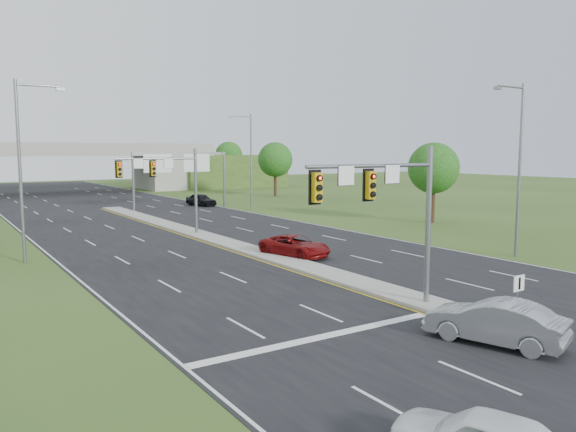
# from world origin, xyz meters

# --- Properties ---
(ground) EXTENTS (240.00, 240.00, 0.00)m
(ground) POSITION_xyz_m (0.00, 0.00, 0.00)
(ground) COLOR #324C1B
(ground) RESTS_ON ground
(road) EXTENTS (24.00, 160.00, 0.02)m
(road) POSITION_xyz_m (0.00, 35.00, 0.01)
(road) COLOR black
(road) RESTS_ON ground
(median) EXTENTS (2.00, 54.00, 0.16)m
(median) POSITION_xyz_m (0.00, 23.00, 0.10)
(median) COLOR gray
(median) RESTS_ON road
(median_nose) EXTENTS (2.00, 2.00, 0.16)m
(median_nose) POSITION_xyz_m (0.00, -4.00, 0.10)
(median_nose) COLOR gray
(median_nose) RESTS_ON road
(lane_markings) EXTENTS (23.72, 160.00, 0.01)m
(lane_markings) POSITION_xyz_m (-0.60, 28.91, 0.02)
(lane_markings) COLOR gold
(lane_markings) RESTS_ON road
(signal_mast_near) EXTENTS (6.62, 0.60, 7.00)m
(signal_mast_near) POSITION_xyz_m (-2.26, -0.07, 4.73)
(signal_mast_near) COLOR slate
(signal_mast_near) RESTS_ON ground
(signal_mast_far) EXTENTS (6.62, 0.60, 7.00)m
(signal_mast_far) POSITION_xyz_m (-2.26, 24.93, 4.73)
(signal_mast_far) COLOR slate
(signal_mast_far) RESTS_ON ground
(keep_right_sign) EXTENTS (0.60, 0.13, 2.20)m
(keep_right_sign) POSITION_xyz_m (0.00, -4.53, 1.52)
(keep_right_sign) COLOR slate
(keep_right_sign) RESTS_ON ground
(sign_gantry) EXTENTS (11.58, 0.44, 6.67)m
(sign_gantry) POSITION_xyz_m (6.68, 44.92, 5.24)
(sign_gantry) COLOR slate
(sign_gantry) RESTS_ON ground
(overpass) EXTENTS (80.00, 14.00, 8.10)m
(overpass) POSITION_xyz_m (0.00, 80.00, 3.55)
(overpass) COLOR gray
(overpass) RESTS_ON ground
(lightpole_l_mid) EXTENTS (2.85, 0.25, 11.00)m
(lightpole_l_mid) POSITION_xyz_m (-13.30, 20.00, 6.10)
(lightpole_l_mid) COLOR slate
(lightpole_l_mid) RESTS_ON ground
(lightpole_r_near) EXTENTS (2.85, 0.25, 11.00)m
(lightpole_r_near) POSITION_xyz_m (13.30, 5.00, 6.10)
(lightpole_r_near) COLOR slate
(lightpole_r_near) RESTS_ON ground
(lightpole_r_far) EXTENTS (2.85, 0.25, 11.00)m
(lightpole_r_far) POSITION_xyz_m (13.30, 40.00, 6.10)
(lightpole_r_far) COLOR slate
(lightpole_r_far) RESTS_ON ground
(tree_r_near) EXTENTS (4.80, 4.80, 7.60)m
(tree_r_near) POSITION_xyz_m (22.00, 20.00, 5.18)
(tree_r_near) COLOR #382316
(tree_r_near) RESTS_ON ground
(tree_r_mid) EXTENTS (5.20, 5.20, 8.12)m
(tree_r_mid) POSITION_xyz_m (26.00, 55.00, 5.51)
(tree_r_mid) COLOR #382316
(tree_r_mid) RESTS_ON ground
(tree_back_c) EXTENTS (5.60, 5.60, 8.32)m
(tree_back_c) POSITION_xyz_m (24.00, 94.00, 5.51)
(tree_back_c) COLOR #382316
(tree_back_c) RESTS_ON ground
(tree_back_d) EXTENTS (6.00, 6.00, 8.85)m
(tree_back_d) POSITION_xyz_m (38.00, 94.00, 5.84)
(tree_back_d) COLOR #382316
(tree_back_d) RESTS_ON ground
(car_silver) EXTENTS (3.15, 5.06, 1.57)m
(car_silver) POSITION_xyz_m (-1.76, -4.86, 0.81)
(car_silver) COLOR #96979D
(car_silver) RESTS_ON road
(car_far_a) EXTENTS (3.47, 5.35, 1.37)m
(car_far_a) POSITION_xyz_m (1.50, 12.73, 0.71)
(car_far_a) COLOR maroon
(car_far_a) RESTS_ON road
(car_far_c) EXTENTS (2.83, 4.79, 1.53)m
(car_far_c) POSITION_xyz_m (10.33, 47.15, 0.78)
(car_far_c) COLOR black
(car_far_c) RESTS_ON road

